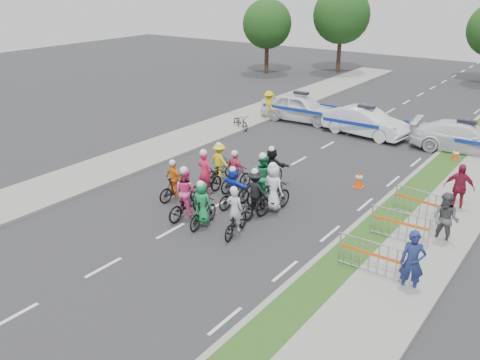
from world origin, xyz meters
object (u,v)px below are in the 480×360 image
Objects in this scene: rider_8 at (263,183)px; rider_2 at (186,199)px; rider_7 at (273,193)px; marshal_hiviz at (269,105)px; spectator_0 at (412,262)px; cone_1 at (456,155)px; spectator_1 at (446,220)px; barrier_0 at (369,258)px; rider_5 at (234,190)px; rider_6 at (205,181)px; tree_0 at (267,24)px; barrier_1 at (399,227)px; tree_3 at (341,15)px; police_car_1 at (365,122)px; rider_1 at (203,208)px; rider_9 at (236,175)px; spectator_2 at (459,188)px; police_car_2 at (465,138)px; rider_3 at (175,184)px; rider_4 at (256,197)px; cone_0 at (359,180)px; parked_bike at (241,122)px; rider_11 at (272,170)px; rider_0 at (235,218)px; rider_10 at (220,165)px; police_car_0 at (301,108)px; barrier_2 at (420,205)px.

rider_2 is at bearing 70.09° from rider_8.
rider_7 is 13.42m from marshal_hiviz.
cone_1 is (-1.91, 12.05, -0.59)m from spectator_0.
spectator_1 is 0.91× the size of barrier_0.
rider_6 is (-1.56, 0.24, -0.06)m from rider_5.
rider_5 is 29.26m from tree_0.
barrier_1 is at bearing -175.24° from rider_6.
tree_3 is at bearing 38.66° from tree_0.
spectator_1 is (7.11, -10.35, 0.14)m from police_car_1.
rider_1 is at bearing 164.21° from spectator_0.
rider_2 is at bearing -62.88° from tree_0.
rider_8 reaches higher than rider_9.
tree_3 reaches higher than spectator_2.
spectator_0 reaches higher than rider_5.
police_car_2 is 24.12m from tree_0.
tree_3 is (-11.04, 28.61, 4.12)m from rider_7.
barrier_0 is (-1.24, -3.17, -0.35)m from spectator_1.
rider_4 is at bearing -160.32° from rider_3.
spectator_2 is (6.97, 4.54, 0.22)m from rider_5.
cone_1 is (7.74, 10.98, -0.32)m from rider_3.
rider_3 is at bearing 4.54° from rider_4.
tree_3 is (-10.65, 29.18, 4.17)m from rider_4.
rider_8 is at bearing -125.04° from cone_0.
rider_4 is at bearing 153.87° from police_car_2.
tree_0 is (-8.55, 16.06, 3.77)m from parked_bike.
rider_9 reaches higher than barrier_1.
police_car_2 is (5.26, 9.48, -0.03)m from rider_11.
rider_1 is at bearing -5.08° from rider_0.
cone_1 is (5.45, 10.22, -0.37)m from rider_5.
rider_10 is at bearing -13.28° from rider_7.
rider_0 is 12.69m from cone_1.
rider_6 reaches higher than police_car_2.
rider_0 is at bearing -70.45° from tree_3.
rider_5 is (2.28, 0.76, 0.06)m from rider_3.
tree_3 is at bearing 102.03° from spectator_0.
police_car_0 is (-2.60, 12.31, 0.15)m from rider_6.
marshal_hiviz reaches higher than parked_bike.
rider_0 is at bearing -104.65° from cone_0.
rider_2 is 0.99× the size of barrier_2.
spectator_2 is (6.87, 1.99, 0.17)m from rider_11.
spectator_1 is (6.30, 1.58, 0.19)m from rider_4.
spectator_2 is at bearing -156.12° from rider_10.
rider_0 is 0.90× the size of rider_8.
rider_6 is 1.07× the size of spectator_0.
spectator_0 is at bearing 176.02° from rider_5.
rider_6 is at bearing -171.53° from police_car_0.
rider_2 is (-0.95, 0.26, 0.05)m from rider_1.
rider_7 is 13.28m from police_car_0.
rider_2 is at bearing -14.53° from rider_0.
police_car_1 is 6.65× the size of cone_1.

